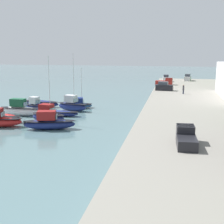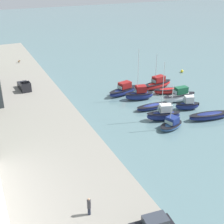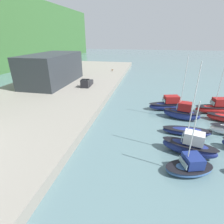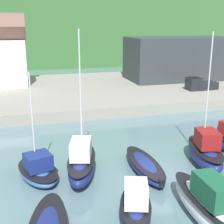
# 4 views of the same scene
# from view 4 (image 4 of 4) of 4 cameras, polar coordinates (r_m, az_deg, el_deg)

# --- Properties ---
(ground_plane) EXTENTS (320.00, 320.00, 0.00)m
(ground_plane) POSITION_cam_4_polar(r_m,az_deg,el_deg) (23.94, 7.84, -11.55)
(ground_plane) COLOR slate
(hillside_backdrop) EXTENTS (240.00, 58.93, 28.24)m
(hillside_backdrop) POSITION_cam_4_polar(r_m,az_deg,el_deg) (107.50, -11.47, 17.31)
(hillside_backdrop) COLOR #386633
(hillside_backdrop) RESTS_ON ground_plane
(quay_promenade) EXTENTS (120.39, 27.15, 1.33)m
(quay_promenade) POSITION_cam_4_polar(r_m,az_deg,el_deg) (49.65, -5.15, 3.88)
(quay_promenade) COLOR gray
(quay_promenade) RESTS_ON ground_plane
(yacht_club_building) EXTENTS (18.61, 9.00, 7.33)m
(yacht_club_building) POSITION_cam_4_polar(r_m,az_deg,el_deg) (57.41, 12.38, 9.59)
(yacht_club_building) COLOR #2D3338
(yacht_club_building) RESTS_ON quay_promenade
(moored_boat_0) EXTENTS (3.77, 5.36, 7.79)m
(moored_boat_0) POSITION_cam_4_polar(r_m,az_deg,el_deg) (23.66, -13.42, -10.23)
(moored_boat_0) COLOR #33568E
(moored_boat_0) RESTS_ON ground_plane
(moored_boat_1) EXTENTS (3.58, 6.44, 10.65)m
(moored_boat_1) POSITION_cam_4_polar(r_m,az_deg,el_deg) (23.29, -5.57, -9.19)
(moored_boat_1) COLOR navy
(moored_boat_1) RESTS_ON ground_plane
(moored_boat_2) EXTENTS (1.88, 6.61, 0.97)m
(moored_boat_2) POSITION_cam_4_polar(r_m,az_deg,el_deg) (24.22, 5.98, -9.75)
(moored_boat_2) COLOR navy
(moored_boat_2) RESTS_ON ground_plane
(moored_boat_3) EXTENTS (3.35, 6.17, 10.42)m
(moored_boat_3) POSITION_cam_4_polar(r_m,az_deg,el_deg) (26.13, 16.65, -6.95)
(moored_boat_3) COLOR navy
(moored_boat_3) RESTS_ON ground_plane
(moored_boat_6) EXTENTS (3.08, 4.91, 2.73)m
(moored_boat_6) POSITION_cam_4_polar(r_m,az_deg,el_deg) (18.23, 4.32, -17.31)
(moored_boat_6) COLOR navy
(moored_boat_6) RESTS_ON ground_plane
(moored_boat_7) EXTENTS (2.02, 7.42, 2.97)m
(moored_boat_7) POSITION_cam_4_polar(r_m,az_deg,el_deg) (19.00, 17.20, -16.19)
(moored_boat_7) COLOR white
(moored_boat_7) RESTS_ON ground_plane
(pickup_truck_1) EXTENTS (4.83, 2.21, 1.90)m
(pickup_truck_1) POSITION_cam_4_polar(r_m,az_deg,el_deg) (48.73, 15.66, 4.90)
(pickup_truck_1) COLOR black
(pickup_truck_1) RESTS_ON quay_promenade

